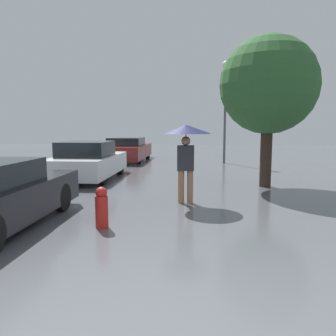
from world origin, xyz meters
name	(u,v)px	position (x,y,z in m)	size (l,w,h in m)	color
ground_plane	(169,330)	(0.00, 0.00, 0.00)	(60.00, 60.00, 0.00)	#4C4F54
pedestrian	(186,138)	(0.00, 4.80, 1.49)	(1.16, 1.16, 1.80)	#9E7051
parked_car_middle	(88,162)	(-3.40, 8.12, 0.59)	(1.82, 3.84, 1.27)	silver
parked_car_farthest	(127,150)	(-3.31, 14.14, 0.57)	(1.89, 4.57, 1.21)	maroon
tree	(269,86)	(2.28, 7.12, 2.91)	(2.78, 2.78, 4.33)	#38281E
street_lamp	(225,93)	(1.62, 13.40, 3.37)	(0.37, 0.37, 4.84)	#515456
fire_hydrant	(102,208)	(-1.40, 2.80, 0.36)	(0.22, 0.22, 0.72)	#B21E19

